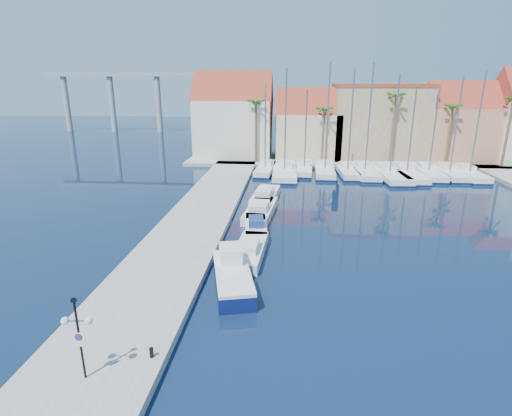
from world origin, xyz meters
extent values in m
plane|color=#081732|center=(0.00, 0.00, 0.00)|extent=(260.00, 260.00, 0.00)
cube|color=gray|center=(-9.00, 13.50, 0.25)|extent=(6.00, 77.00, 0.50)
cube|color=gray|center=(10.00, 48.00, 0.25)|extent=(54.00, 16.00, 0.50)
cylinder|color=black|center=(-8.91, -5.29, 2.36)|extent=(0.09, 0.09, 3.73)
cylinder|color=black|center=(-9.15, -5.31, 3.20)|extent=(0.47, 0.09, 0.05)
cylinder|color=black|center=(-8.68, -5.27, 3.20)|extent=(0.47, 0.09, 0.05)
sphere|color=white|center=(-9.38, -5.33, 3.20)|extent=(0.34, 0.34, 0.34)
sphere|color=white|center=(-8.45, -5.24, 3.20)|extent=(0.34, 0.34, 0.34)
cube|color=black|center=(-8.91, -5.29, 4.13)|extent=(0.21, 0.13, 0.15)
cube|color=white|center=(-8.91, -5.34, 2.46)|extent=(0.47, 0.07, 0.47)
cylinder|color=red|center=(-8.91, -5.37, 2.50)|extent=(0.32, 0.04, 0.32)
cylinder|color=#1933A5|center=(-8.91, -5.38, 2.50)|extent=(0.22, 0.03, 0.22)
cube|color=white|center=(-8.91, -5.34, 2.13)|extent=(0.37, 0.06, 0.13)
cylinder|color=black|center=(-6.60, -3.79, 0.73)|extent=(0.19, 0.19, 0.47)
cube|color=#0D1850|center=(-4.06, 3.81, 0.47)|extent=(3.53, 6.64, 0.95)
cube|color=white|center=(-4.06, 3.81, 1.05)|extent=(3.53, 6.64, 0.21)
cube|color=white|center=(-4.36, 5.04, 1.63)|extent=(1.73, 1.96, 1.16)
cube|color=white|center=(-3.47, 8.40, 0.40)|extent=(2.38, 6.39, 0.80)
cube|color=white|center=(-3.51, 7.78, 1.10)|extent=(1.53, 2.28, 0.60)
cube|color=white|center=(-3.47, 13.59, 0.40)|extent=(2.32, 5.64, 0.80)
cube|color=navy|center=(-3.42, 13.04, 1.10)|extent=(1.42, 2.04, 0.60)
cube|color=white|center=(-3.43, 18.16, 0.40)|extent=(3.04, 7.53, 0.80)
cube|color=white|center=(-3.50, 17.43, 1.10)|extent=(1.88, 2.71, 0.60)
cube|color=white|center=(-3.30, 23.27, 0.40)|extent=(3.02, 7.49, 0.80)
cube|color=white|center=(-3.37, 22.54, 1.10)|extent=(1.87, 2.70, 0.60)
cube|color=white|center=(-4.15, 36.41, 0.50)|extent=(2.82, 8.41, 1.00)
cube|color=#0D1D41|center=(-4.15, 36.41, 0.18)|extent=(2.88, 8.48, 0.28)
cube|color=white|center=(-4.08, 37.23, 1.30)|extent=(1.70, 2.59, 0.60)
cylinder|color=slate|center=(-4.19, 36.00, 6.46)|extent=(0.20, 0.20, 10.91)
cube|color=white|center=(-1.49, 35.46, 0.50)|extent=(3.35, 11.98, 1.00)
cube|color=#0D1D41|center=(-1.49, 35.46, 0.18)|extent=(3.42, 12.04, 0.28)
cube|color=white|center=(-1.51, 36.65, 1.30)|extent=(2.25, 3.62, 0.60)
cylinder|color=slate|center=(-1.47, 34.87, 7.48)|extent=(0.20, 0.20, 12.95)
cube|color=white|center=(1.28, 37.04, 0.50)|extent=(2.59, 8.30, 1.00)
cube|color=#0D1D41|center=(1.28, 37.04, 0.18)|extent=(2.65, 8.36, 0.28)
cube|color=white|center=(1.32, 37.85, 1.30)|extent=(1.63, 2.54, 0.60)
cylinder|color=slate|center=(1.25, 36.63, 6.15)|extent=(0.20, 0.20, 10.31)
cube|color=white|center=(4.05, 36.55, 0.50)|extent=(2.86, 9.78, 1.00)
cube|color=#0D1D41|center=(4.05, 36.55, 0.18)|extent=(2.92, 9.84, 0.28)
cube|color=white|center=(4.08, 37.52, 1.30)|extent=(1.87, 2.97, 0.60)
cylinder|color=slate|center=(4.03, 36.07, 7.81)|extent=(0.20, 0.20, 13.63)
cube|color=white|center=(7.03, 36.02, 0.50)|extent=(2.68, 8.74, 1.00)
cube|color=#0D1D41|center=(7.03, 36.02, 0.18)|extent=(2.75, 8.80, 0.28)
cube|color=white|center=(6.98, 36.88, 1.30)|extent=(1.70, 2.67, 0.60)
cylinder|color=slate|center=(7.05, 35.59, 7.40)|extent=(0.20, 0.20, 12.80)
cube|color=white|center=(9.38, 36.34, 0.50)|extent=(2.94, 10.45, 1.00)
cube|color=#0D1D41|center=(9.38, 36.34, 0.18)|extent=(3.00, 10.51, 0.28)
cube|color=white|center=(9.36, 37.38, 1.30)|extent=(1.96, 3.16, 0.60)
cylinder|color=slate|center=(9.39, 35.82, 7.81)|extent=(0.20, 0.20, 13.63)
cube|color=white|center=(12.40, 35.34, 0.50)|extent=(4.00, 12.06, 1.00)
cube|color=#0D1D41|center=(12.40, 35.34, 0.18)|extent=(4.07, 12.13, 0.28)
cube|color=white|center=(12.31, 36.52, 1.30)|extent=(2.43, 3.72, 0.60)
cylinder|color=slate|center=(12.45, 34.75, 7.05)|extent=(0.20, 0.20, 12.10)
cube|color=white|center=(14.75, 35.77, 0.50)|extent=(3.30, 11.41, 1.00)
cube|color=#0D1D41|center=(14.75, 35.77, 0.18)|extent=(3.36, 11.47, 0.28)
cube|color=white|center=(14.72, 36.90, 1.30)|extent=(2.17, 3.46, 0.60)
cylinder|color=slate|center=(14.77, 35.20, 6.26)|extent=(0.20, 0.20, 10.52)
cube|color=white|center=(17.86, 36.53, 0.50)|extent=(2.89, 9.97, 1.00)
cube|color=#0D1D41|center=(17.86, 36.53, 0.18)|extent=(2.95, 10.03, 0.28)
cube|color=white|center=(17.89, 37.52, 1.30)|extent=(1.89, 3.02, 0.60)
cylinder|color=slate|center=(17.84, 36.04, 6.38)|extent=(0.20, 0.20, 10.75)
cube|color=white|center=(20.52, 36.50, 0.50)|extent=(2.70, 9.52, 1.00)
cube|color=#0D1D41|center=(20.52, 36.50, 0.18)|extent=(2.76, 9.58, 0.28)
cube|color=white|center=(20.49, 37.44, 1.30)|extent=(1.79, 2.88, 0.60)
cylinder|color=slate|center=(20.53, 36.02, 6.97)|extent=(0.20, 0.20, 11.93)
cube|color=white|center=(22.91, 36.00, 0.50)|extent=(2.49, 9.16, 1.00)
cube|color=#0D1D41|center=(22.91, 36.00, 0.18)|extent=(2.55, 9.22, 0.28)
cube|color=white|center=(22.90, 36.91, 1.30)|extent=(1.70, 2.76, 0.60)
cylinder|color=slate|center=(22.92, 35.54, 7.32)|extent=(0.20, 0.20, 12.63)
cube|color=beige|center=(-10.00, 47.00, 5.00)|extent=(12.00, 9.00, 9.00)
cube|color=maroon|center=(-10.00, 47.00, 9.50)|extent=(12.30, 9.00, 9.00)
cube|color=#CEB791|center=(2.00, 47.00, 4.00)|extent=(10.00, 8.00, 7.00)
cube|color=maroon|center=(2.00, 47.00, 7.50)|extent=(10.30, 8.00, 8.00)
cube|color=#9E8161|center=(13.00, 48.00, 6.00)|extent=(14.00, 10.00, 11.00)
cube|color=maroon|center=(13.00, 48.00, 11.75)|extent=(14.20, 10.20, 0.50)
cube|color=tan|center=(25.00, 47.00, 4.50)|extent=(10.00, 8.00, 8.00)
cube|color=maroon|center=(25.00, 47.00, 8.50)|extent=(10.30, 8.00, 8.00)
cylinder|color=brown|center=(-6.00, 42.00, 5.00)|extent=(0.36, 0.36, 9.00)
sphere|color=#23611B|center=(-6.00, 42.00, 9.35)|extent=(2.60, 2.60, 2.60)
cylinder|color=brown|center=(4.00, 42.00, 4.50)|extent=(0.36, 0.36, 8.00)
sphere|color=#23611B|center=(4.00, 42.00, 8.35)|extent=(2.60, 2.60, 2.60)
cylinder|color=brown|center=(14.00, 42.00, 5.50)|extent=(0.36, 0.36, 10.00)
sphere|color=#23611B|center=(14.00, 42.00, 10.35)|extent=(2.60, 2.60, 2.60)
cylinder|color=brown|center=(22.00, 42.00, 4.75)|extent=(0.36, 0.36, 8.50)
sphere|color=#23611B|center=(22.00, 42.00, 8.85)|extent=(2.60, 2.60, 2.60)
cylinder|color=brown|center=(30.00, 42.00, 5.25)|extent=(0.36, 0.36, 9.50)
cube|color=#9E9E99|center=(-38.00, 82.00, 14.00)|extent=(48.00, 2.20, 0.90)
cylinder|color=#9E9E99|center=(-58.00, 82.00, 7.00)|extent=(1.40, 1.40, 14.00)
cylinder|color=#9E9E99|center=(-46.00, 82.00, 7.00)|extent=(1.40, 1.40, 14.00)
cylinder|color=#9E9E99|center=(-34.00, 82.00, 7.00)|extent=(1.40, 1.40, 14.00)
cylinder|color=#9E9E99|center=(-22.00, 82.00, 7.00)|extent=(1.40, 1.40, 14.00)
camera|label=1|loc=(-0.65, -18.29, 12.22)|focal=28.00mm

